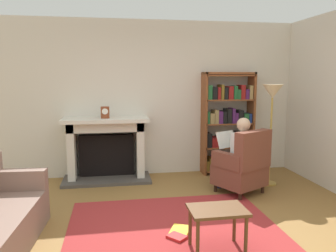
{
  "coord_description": "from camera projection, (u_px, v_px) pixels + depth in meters",
  "views": [
    {
      "loc": [
        -0.66,
        -3.35,
        1.72
      ],
      "look_at": [
        0.1,
        1.2,
        1.05
      ],
      "focal_mm": 35.86,
      "sensor_mm": 36.0,
      "label": 1
    }
  ],
  "objects": [
    {
      "name": "ground",
      "position": [
        177.0,
        238.0,
        3.63
      ],
      "size": [
        14.0,
        14.0,
        0.0
      ],
      "primitive_type": "plane",
      "color": "olive"
    },
    {
      "name": "armchair_reading",
      "position": [
        243.0,
        166.0,
        4.96
      ],
      "size": [
        0.86,
        0.85,
        0.97
      ],
      "rotation": [
        0.0,
        0.0,
        3.63
      ],
      "color": "#331E14",
      "rests_on": "ground"
    },
    {
      "name": "floor_lamp",
      "position": [
        272.0,
        100.0,
        5.26
      ],
      "size": [
        0.32,
        0.32,
        1.61
      ],
      "color": "#B7933F",
      "rests_on": "ground"
    },
    {
      "name": "seated_reader",
      "position": [
        237.0,
        151.0,
        5.02
      ],
      "size": [
        0.53,
        0.6,
        1.14
      ],
      "rotation": [
        0.0,
        0.0,
        3.63
      ],
      "color": "white",
      "rests_on": "ground"
    },
    {
      "name": "back_wall",
      "position": [
        150.0,
        99.0,
        5.92
      ],
      "size": [
        5.6,
        0.1,
        2.7
      ],
      "primitive_type": "cube",
      "color": "silver",
      "rests_on": "ground"
    },
    {
      "name": "side_wall_right",
      "position": [
        333.0,
        102.0,
        5.09
      ],
      "size": [
        0.1,
        5.2,
        2.7
      ],
      "primitive_type": "cube",
      "color": "silver",
      "rests_on": "ground"
    },
    {
      "name": "area_rug",
      "position": [
        172.0,
        225.0,
        3.92
      ],
      "size": [
        2.4,
        1.8,
        0.01
      ],
      "primitive_type": "cube",
      "color": "#A02B2B",
      "rests_on": "ground"
    },
    {
      "name": "bookshelf",
      "position": [
        228.0,
        124.0,
        6.0
      ],
      "size": [
        0.92,
        0.32,
        1.81
      ],
      "color": "brown",
      "rests_on": "ground"
    },
    {
      "name": "mantel_clock",
      "position": [
        105.0,
        112.0,
        5.48
      ],
      "size": [
        0.14,
        0.14,
        0.19
      ],
      "color": "brown",
      "rests_on": "fireplace"
    },
    {
      "name": "scattered_books",
      "position": [
        179.0,
        233.0,
        3.69
      ],
      "size": [
        0.33,
        0.43,
        0.03
      ],
      "color": "gold",
      "rests_on": "area_rug"
    },
    {
      "name": "side_table",
      "position": [
        217.0,
        215.0,
        3.3
      ],
      "size": [
        0.56,
        0.39,
        0.45
      ],
      "color": "brown",
      "rests_on": "ground"
    },
    {
      "name": "fireplace",
      "position": [
        106.0,
        146.0,
        5.66
      ],
      "size": [
        1.44,
        0.64,
        1.06
      ],
      "color": "#4C4742",
      "rests_on": "ground"
    }
  ]
}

